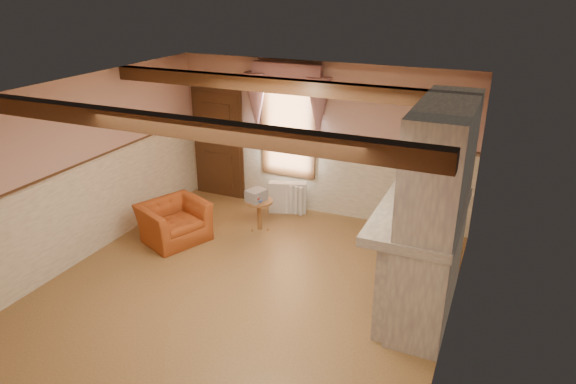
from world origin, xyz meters
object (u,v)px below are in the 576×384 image
at_px(side_table, 259,215).
at_px(radiator, 288,197).
at_px(oil_lamp, 425,193).
at_px(mantel_clock, 432,181).
at_px(bowl, 418,212).
at_px(armchair, 174,222).

bearing_deg(side_table, radiator, 79.24).
bearing_deg(side_table, oil_lamp, -18.68).
bearing_deg(mantel_clock, side_table, 171.43).
bearing_deg(bowl, armchair, 173.27).
distance_m(armchair, side_table, 1.47).
height_order(side_table, radiator, radiator).
bearing_deg(side_table, bowl, -25.85).
bearing_deg(mantel_clock, radiator, 154.77).
height_order(bowl, mantel_clock, mantel_clock).
height_order(radiator, bowl, bowl).
xyz_separation_m(radiator, oil_lamp, (2.75, -1.84, 1.26)).
bearing_deg(bowl, mantel_clock, 90.00).
bearing_deg(oil_lamp, bowl, -90.00).
relative_size(radiator, oil_lamp, 2.50).
distance_m(armchair, bowl, 4.22).
bearing_deg(armchair, side_table, -27.11).
bearing_deg(radiator, armchair, -144.78).
xyz_separation_m(armchair, mantel_clock, (4.04, 0.50, 1.19)).
height_order(side_table, oil_lamp, oil_lamp).
distance_m(bowl, oil_lamp, 0.44).
relative_size(side_table, bowl, 1.43).
bearing_deg(radiator, oil_lamp, -52.75).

